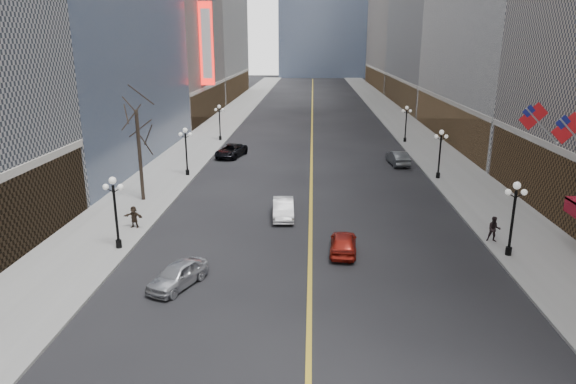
# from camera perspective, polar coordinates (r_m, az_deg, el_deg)

# --- Properties ---
(sidewalk_east) EXTENTS (6.00, 230.00, 0.15)m
(sidewalk_east) POSITION_cam_1_polar(r_m,az_deg,el_deg) (71.34, 14.05, 5.98)
(sidewalk_east) COLOR gray
(sidewalk_east) RESTS_ON ground
(sidewalk_west) EXTENTS (6.00, 230.00, 0.15)m
(sidewalk_west) POSITION_cam_1_polar(r_m,az_deg,el_deg) (71.35, -8.71, 6.28)
(sidewalk_west) COLOR gray
(sidewalk_west) RESTS_ON ground
(lane_line) EXTENTS (0.25, 200.00, 0.02)m
(lane_line) POSITION_cam_1_polar(r_m,az_deg,el_deg) (79.83, 2.69, 7.47)
(lane_line) COLOR gold
(lane_line) RESTS_ON ground
(streetlamp_east_1) EXTENTS (1.26, 0.44, 4.52)m
(streetlamp_east_1) POSITION_cam_1_polar(r_m,az_deg,el_deg) (32.59, 23.79, -1.96)
(streetlamp_east_1) COLOR black
(streetlamp_east_1) RESTS_ON sidewalk_east
(streetlamp_east_2) EXTENTS (1.26, 0.44, 4.52)m
(streetlamp_east_2) POSITION_cam_1_polar(r_m,az_deg,el_deg) (49.25, 16.56, 4.62)
(streetlamp_east_2) COLOR black
(streetlamp_east_2) RESTS_ON sidewalk_east
(streetlamp_east_3) EXTENTS (1.26, 0.44, 4.52)m
(streetlamp_east_3) POSITION_cam_1_polar(r_m,az_deg,el_deg) (66.61, 12.99, 7.80)
(streetlamp_east_3) COLOR black
(streetlamp_east_3) RESTS_ON sidewalk_east
(streetlamp_west_1) EXTENTS (1.26, 0.44, 4.52)m
(streetlamp_west_1) POSITION_cam_1_polar(r_m,az_deg,el_deg) (32.60, -18.68, -1.40)
(streetlamp_west_1) COLOR black
(streetlamp_west_1) RESTS_ON sidewalk_west
(streetlamp_west_2) EXTENTS (1.26, 0.44, 4.52)m
(streetlamp_west_2) POSITION_cam_1_polar(r_m,az_deg,el_deg) (49.25, -11.27, 4.98)
(streetlamp_west_2) COLOR black
(streetlamp_west_2) RESTS_ON sidewalk_west
(streetlamp_west_3) EXTENTS (1.26, 0.44, 4.52)m
(streetlamp_west_3) POSITION_cam_1_polar(r_m,az_deg,el_deg) (66.61, -7.61, 8.07)
(streetlamp_west_3) COLOR black
(streetlamp_west_3) RESTS_ON sidewalk_west
(flag_4) EXTENTS (2.87, 0.12, 2.87)m
(flag_4) POSITION_cam_1_polar(r_m,az_deg,el_deg) (34.83, 28.90, 5.95)
(flag_4) COLOR #B2B2B7
(flag_4) RESTS_ON ground
(flag_5) EXTENTS (2.87, 0.12, 2.87)m
(flag_5) POSITION_cam_1_polar(r_m,az_deg,el_deg) (39.32, 25.80, 7.34)
(flag_5) COLOR #B2B2B7
(flag_5) RESTS_ON ground
(theatre_marquee) EXTENTS (2.00, 0.55, 12.00)m
(theatre_marquee) POSITION_cam_1_polar(r_m,az_deg,el_deg) (80.45, -9.04, 15.93)
(theatre_marquee) COLOR red
(theatre_marquee) RESTS_ON ground
(tree_west_far) EXTENTS (3.60, 3.60, 7.92)m
(tree_west_far) POSITION_cam_1_polar(r_m,az_deg,el_deg) (41.60, -16.41, 7.25)
(tree_west_far) COLOR #2D231C
(tree_west_far) RESTS_ON sidewalk_west
(car_nb_near) EXTENTS (3.01, 4.17, 1.32)m
(car_nb_near) POSITION_cam_1_polar(r_m,az_deg,el_deg) (27.77, -12.14, -8.97)
(car_nb_near) COLOR #B4B6BC
(car_nb_near) RESTS_ON ground
(car_nb_mid) EXTENTS (1.73, 4.31, 1.39)m
(car_nb_mid) POSITION_cam_1_polar(r_m,az_deg,el_deg) (37.31, -0.52, -1.86)
(car_nb_mid) COLOR silver
(car_nb_mid) RESTS_ON ground
(car_nb_far) EXTENTS (3.45, 5.50, 1.42)m
(car_nb_far) POSITION_cam_1_polar(r_m,az_deg,el_deg) (57.47, -6.35, 4.58)
(car_nb_far) COLOR black
(car_nb_far) RESTS_ON ground
(car_sb_mid) EXTENTS (1.86, 4.04, 1.34)m
(car_sb_mid) POSITION_cam_1_polar(r_m,az_deg,el_deg) (31.38, 6.17, -5.62)
(car_sb_mid) COLOR maroon
(car_sb_mid) RESTS_ON ground
(car_sb_far) EXTENTS (1.97, 4.56, 1.46)m
(car_sb_far) POSITION_cam_1_polar(r_m,az_deg,el_deg) (54.65, 12.13, 3.72)
(car_sb_far) COLOR #4B4E52
(car_sb_far) RESTS_ON ground
(ped_east_walk) EXTENTS (0.87, 0.57, 1.65)m
(ped_east_walk) POSITION_cam_1_polar(r_m,az_deg,el_deg) (35.01, 21.92, -3.86)
(ped_east_walk) COLOR black
(ped_east_walk) RESTS_ON sidewalk_east
(ped_west_far) EXTENTS (1.45, 0.66, 1.51)m
(ped_west_far) POSITION_cam_1_polar(r_m,az_deg,el_deg) (36.48, -16.74, -2.66)
(ped_west_far) COLOR black
(ped_west_far) RESTS_ON sidewalk_west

